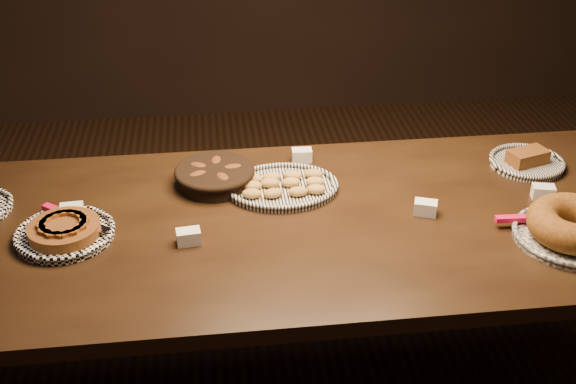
{
  "coord_description": "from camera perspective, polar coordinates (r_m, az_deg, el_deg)",
  "views": [
    {
      "loc": [
        -0.27,
        -1.87,
        1.96
      ],
      "look_at": [
        -0.03,
        0.05,
        0.82
      ],
      "focal_mm": 45.0,
      "sensor_mm": 36.0,
      "label": 1
    }
  ],
  "objects": [
    {
      "name": "buffet_table",
      "position": [
        2.29,
        1.0,
        -3.68
      ],
      "size": [
        2.4,
        1.0,
        0.75
      ],
      "color": "black",
      "rests_on": "ground"
    },
    {
      "name": "apple_tart_plate",
      "position": [
        2.25,
        -17.24,
        -2.99
      ],
      "size": [
        0.3,
        0.3,
        0.06
      ],
      "rotation": [
        0.0,
        0.0,
        -0.43
      ],
      "color": "white",
      "rests_on": "buffet_table"
    },
    {
      "name": "madeleine_platter",
      "position": [
        2.39,
        -0.42,
        0.48
      ],
      "size": [
        0.37,
        0.3,
        0.04
      ],
      "rotation": [
        0.0,
        0.0,
        -0.3
      ],
      "color": "black",
      "rests_on": "buffet_table"
    },
    {
      "name": "bundt_cake_plate",
      "position": [
        2.29,
        21.54,
        -2.61
      ],
      "size": [
        0.37,
        0.34,
        0.11
      ],
      "rotation": [
        0.0,
        0.0,
        0.03
      ],
      "color": "black",
      "rests_on": "buffet_table"
    },
    {
      "name": "croissant_basket",
      "position": [
        2.43,
        -5.81,
        1.38
      ],
      "size": [
        0.32,
        0.32,
        0.07
      ],
      "rotation": [
        0.0,
        0.0,
        0.33
      ],
      "color": "black",
      "rests_on": "buffet_table"
    },
    {
      "name": "loaf_plate",
      "position": [
        2.67,
        18.36,
        2.33
      ],
      "size": [
        0.26,
        0.26,
        0.06
      ],
      "rotation": [
        0.0,
        0.0,
        0.3
      ],
      "color": "black",
      "rests_on": "buffet_table"
    },
    {
      "name": "tent_cards",
      "position": [
        2.31,
        1.72,
        -0.55
      ],
      "size": [
        1.58,
        0.52,
        0.04
      ],
      "color": "white",
      "rests_on": "buffet_table"
    }
  ]
}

